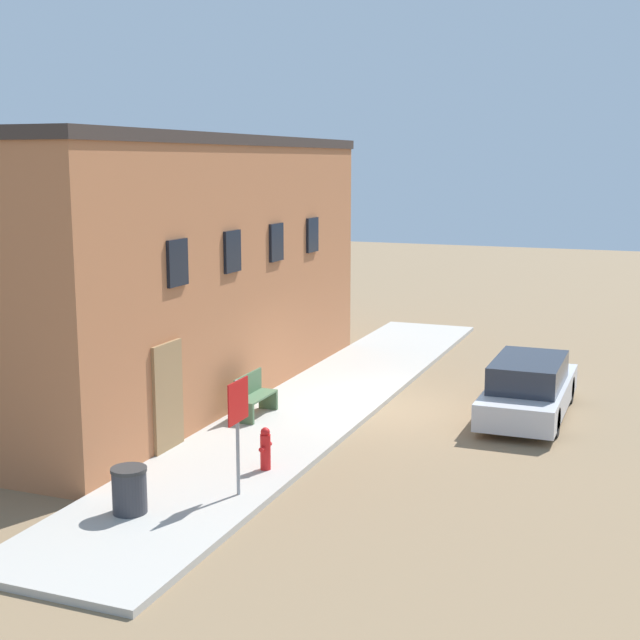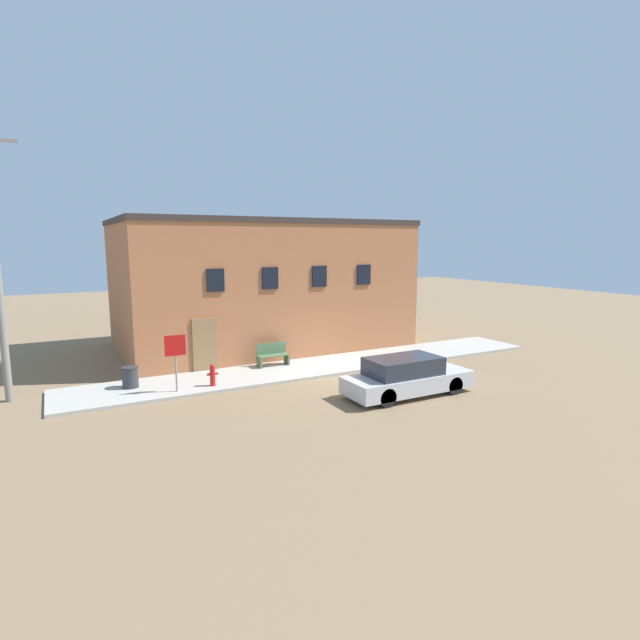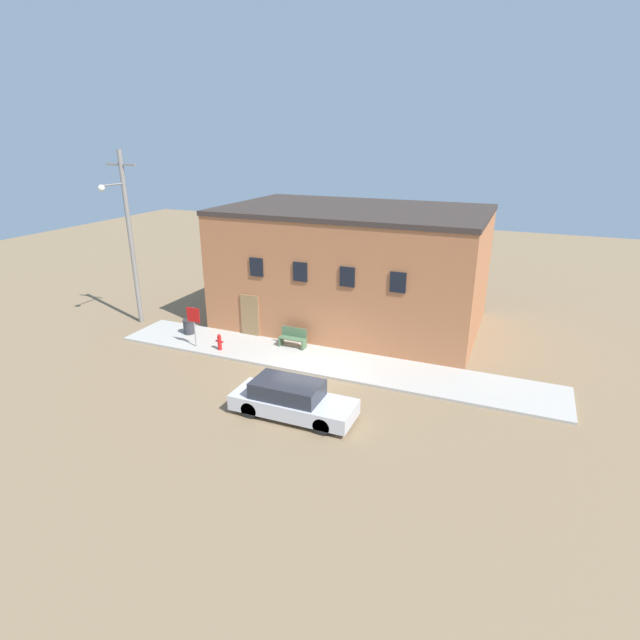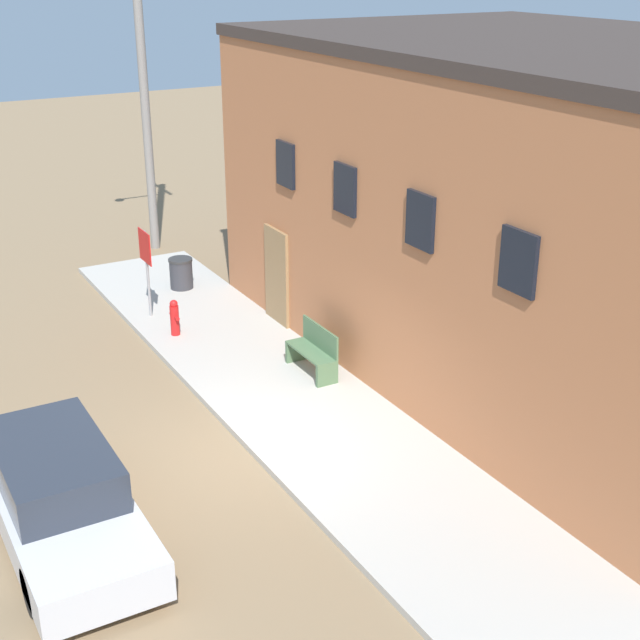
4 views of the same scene
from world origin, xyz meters
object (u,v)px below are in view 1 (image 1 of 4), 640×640
at_px(stop_sign, 238,415).
at_px(parked_car, 529,388).
at_px(fire_hydrant, 265,448).
at_px(bench, 254,397).
at_px(trash_bin, 129,490).

distance_m(stop_sign, parked_car, 7.85).
xyz_separation_m(fire_hydrant, parked_car, (5.58, -3.83, 0.12)).
xyz_separation_m(stop_sign, bench, (4.28, 1.78, -0.94)).
height_order(fire_hydrant, parked_car, parked_car).
distance_m(fire_hydrant, bench, 3.44).
distance_m(trash_bin, parked_car, 9.57).
bearing_deg(parked_car, stop_sign, 151.53).
bearing_deg(bench, stop_sign, -157.44).
xyz_separation_m(fire_hydrant, stop_sign, (-1.27, -0.11, 0.98)).
xyz_separation_m(trash_bin, parked_car, (8.18, -4.98, 0.14)).
relative_size(bench, trash_bin, 1.76).
relative_size(fire_hydrant, parked_car, 0.17).
bearing_deg(parked_car, trash_bin, 148.66).
bearing_deg(stop_sign, bench, 22.56).
relative_size(stop_sign, bench, 1.50).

